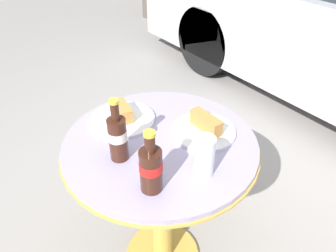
% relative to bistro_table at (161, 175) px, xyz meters
% --- Properties ---
extents(bistro_table, '(0.71, 0.71, 0.71)m').
position_rel_bistro_table_xyz_m(bistro_table, '(0.00, 0.00, 0.00)').
color(bistro_table, gold).
rests_on(bistro_table, ground_plane).
extents(cola_bottle_left, '(0.06, 0.06, 0.22)m').
position_rel_bistro_table_xyz_m(cola_bottle_left, '(-0.01, -0.16, 0.26)').
color(cola_bottle_left, '#3D1E14').
rests_on(cola_bottle_left, bistro_table).
extents(cola_bottle_right, '(0.07, 0.07, 0.21)m').
position_rel_bistro_table_xyz_m(cola_bottle_right, '(0.17, -0.15, 0.25)').
color(cola_bottle_right, '#3D1E14').
rests_on(cola_bottle_right, bistro_table).
extents(drinking_glass, '(0.06, 0.06, 0.14)m').
position_rel_bistro_table_xyz_m(drinking_glass, '(0.21, 0.01, 0.23)').
color(drinking_glass, '#C68923').
rests_on(drinking_glass, bistro_table).
extents(lunch_plate_near, '(0.23, 0.23, 0.07)m').
position_rel_bistro_table_xyz_m(lunch_plate_near, '(0.06, 0.16, 0.19)').
color(lunch_plate_near, white).
rests_on(lunch_plate_near, bistro_table).
extents(lunch_plate_far, '(0.25, 0.25, 0.07)m').
position_rel_bistro_table_xyz_m(lunch_plate_far, '(-0.19, -0.04, 0.18)').
color(lunch_plate_far, white).
rests_on(lunch_plate_far, bistro_table).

